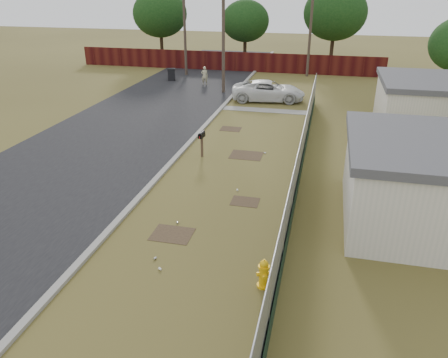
% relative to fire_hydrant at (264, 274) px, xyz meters
% --- Properties ---
extents(ground, '(120.00, 120.00, 0.00)m').
position_rel_fire_hydrant_xyz_m(ground, '(-2.70, 7.07, -0.43)').
color(ground, olive).
rests_on(ground, ground).
extents(street, '(15.10, 60.00, 0.12)m').
position_rel_fire_hydrant_xyz_m(street, '(-9.46, 15.12, -0.42)').
color(street, black).
rests_on(street, ground).
extents(chainlink_fence, '(0.10, 27.06, 2.02)m').
position_rel_fire_hydrant_xyz_m(chainlink_fence, '(0.42, 8.10, 0.36)').
color(chainlink_fence, '#989AA1').
rests_on(chainlink_fence, ground).
extents(privacy_fence, '(30.00, 0.12, 1.80)m').
position_rel_fire_hydrant_xyz_m(privacy_fence, '(-8.70, 32.07, 0.47)').
color(privacy_fence, '#48150F').
rests_on(privacy_fence, ground).
extents(utility_poles, '(12.60, 8.24, 9.00)m').
position_rel_fire_hydrant_xyz_m(utility_poles, '(-6.37, 27.74, 4.26)').
color(utility_poles, '#45382E').
rests_on(utility_poles, ground).
extents(horizon_trees, '(33.32, 31.94, 7.78)m').
position_rel_fire_hydrant_xyz_m(horizon_trees, '(-1.86, 30.63, 4.20)').
color(horizon_trees, '#312216').
rests_on(horizon_trees, ground).
extents(fire_hydrant, '(0.48, 0.48, 0.93)m').
position_rel_fire_hydrant_xyz_m(fire_hydrant, '(0.00, 0.00, 0.00)').
color(fire_hydrant, '#F1B50C').
rests_on(fire_hydrant, ground).
extents(mailbox, '(0.25, 0.56, 1.29)m').
position_rel_fire_hydrant_xyz_m(mailbox, '(-4.52, 9.40, 0.59)').
color(mailbox, brown).
rests_on(mailbox, ground).
extents(pickup_truck, '(5.54, 3.14, 1.46)m').
position_rel_fire_hydrant_xyz_m(pickup_truck, '(-2.91, 21.28, 0.30)').
color(pickup_truck, white).
rests_on(pickup_truck, ground).
extents(pedestrian, '(0.62, 0.46, 1.54)m').
position_rel_fire_hydrant_xyz_m(pedestrian, '(-8.87, 25.34, 0.34)').
color(pedestrian, '#BCB38A').
rests_on(pedestrian, ground).
extents(trash_bin, '(0.86, 0.84, 1.03)m').
position_rel_fire_hydrant_xyz_m(trash_bin, '(-12.21, 26.44, 0.10)').
color(trash_bin, black).
rests_on(trash_bin, ground).
extents(scattered_litter, '(2.14, 10.58, 0.07)m').
position_rel_fire_hydrant_xyz_m(scattered_litter, '(-2.76, 3.98, -0.39)').
color(scattered_litter, white).
rests_on(scattered_litter, ground).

